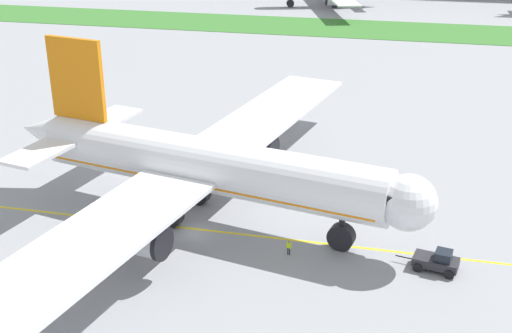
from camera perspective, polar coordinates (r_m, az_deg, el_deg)
name	(u,v)px	position (r m, az deg, el deg)	size (l,w,h in m)	color
ground_plane	(194,233)	(72.30, -5.36, -5.67)	(600.00, 600.00, 0.00)	gray
apron_taxi_line	(196,229)	(72.96, -5.17, -5.38)	(280.00, 0.36, 0.01)	yellow
grass_median_strip	(328,27)	(177.98, 6.20, 11.80)	(320.00, 24.00, 0.10)	#38722D
airliner_foreground	(204,166)	(72.31, -4.51, 0.05)	(49.96, 78.31, 18.99)	white
pushback_tug	(437,261)	(67.35, 15.31, -7.82)	(6.20, 3.30, 2.19)	#26262B
ground_crew_wingwalker_port	(289,246)	(67.54, 2.84, -6.86)	(0.55, 0.35, 1.63)	black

